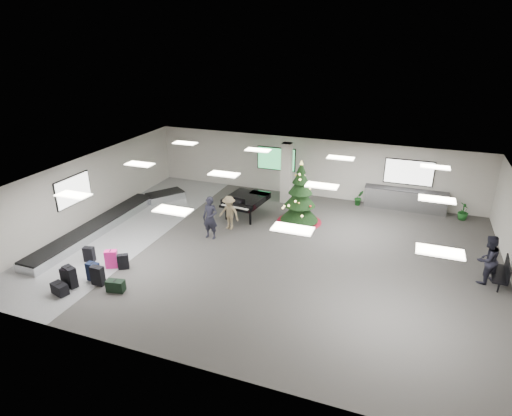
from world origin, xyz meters
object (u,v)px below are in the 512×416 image
(service_counter, at_px, (405,199))
(potted_plant_left, at_px, (359,198))
(bench, at_px, (503,272))
(traveler_bench, at_px, (487,260))
(pink_suitcase, at_px, (111,259))
(christmas_tree, at_px, (300,201))
(traveler_a, at_px, (210,218))
(baggage_carousel, at_px, (112,220))
(traveler_b, at_px, (229,213))
(potted_plant_right, at_px, (463,211))
(grand_piano, at_px, (245,200))

(service_counter, bearing_deg, potted_plant_left, -174.70)
(bench, distance_m, potted_plant_left, 8.34)
(service_counter, xyz_separation_m, traveler_bench, (3.02, -6.18, 0.38))
(pink_suitcase, bearing_deg, service_counter, 19.10)
(christmas_tree, xyz_separation_m, traveler_a, (-3.22, -3.01, -0.09))
(christmas_tree, relative_size, traveler_a, 1.60)
(baggage_carousel, xyz_separation_m, potted_plant_left, (10.57, 6.52, 0.20))
(christmas_tree, height_order, traveler_b, christmas_tree)
(potted_plant_right, bearing_deg, traveler_bench, -86.93)
(traveler_b, height_order, potted_plant_right, traveler_b)
(service_counter, distance_m, grand_piano, 8.18)
(christmas_tree, relative_size, potted_plant_right, 3.51)
(baggage_carousel, height_order, bench, bench)
(potted_plant_left, bearing_deg, traveler_bench, -48.45)
(baggage_carousel, bearing_deg, bench, 2.07)
(traveler_a, bearing_deg, potted_plant_right, 32.31)
(traveler_a, xyz_separation_m, potted_plant_right, (10.56, 6.00, -0.52))
(traveler_bench, bearing_deg, service_counter, -104.62)
(bench, relative_size, traveler_b, 0.95)
(pink_suitcase, distance_m, potted_plant_left, 12.68)
(christmas_tree, relative_size, traveler_b, 1.91)
(christmas_tree, relative_size, potted_plant_left, 3.68)
(service_counter, bearing_deg, baggage_carousel, -152.33)
(bench, distance_m, traveler_bench, 0.70)
(traveler_bench, bearing_deg, christmas_tree, -60.98)
(christmas_tree, bearing_deg, baggage_carousel, -157.56)
(christmas_tree, xyz_separation_m, traveler_b, (-2.83, -1.87, -0.25))
(grand_piano, relative_size, bench, 1.54)
(pink_suitcase, bearing_deg, traveler_b, 34.27)
(traveler_a, xyz_separation_m, potted_plant_left, (5.58, 6.15, -0.54))
(service_counter, distance_m, christmas_tree, 5.74)
(baggage_carousel, xyz_separation_m, potted_plant_right, (15.55, 6.37, 0.22))
(potted_plant_left, height_order, potted_plant_right, potted_plant_right)
(traveler_a, bearing_deg, baggage_carousel, -173.01)
(pink_suitcase, height_order, traveler_a, traveler_a)
(traveler_bench, bearing_deg, potted_plant_right, -127.60)
(christmas_tree, height_order, potted_plant_right, christmas_tree)
(christmas_tree, distance_m, traveler_b, 3.40)
(traveler_bench, bearing_deg, grand_piano, -54.27)
(service_counter, distance_m, traveler_b, 9.11)
(baggage_carousel, xyz_separation_m, pink_suitcase, (2.53, -3.28, 0.15))
(traveler_a, bearing_deg, traveler_b, 74.00)
(traveler_bench, relative_size, potted_plant_left, 2.24)
(grand_piano, xyz_separation_m, traveler_bench, (10.31, -2.50, 0.05))
(pink_suitcase, height_order, grand_piano, grand_piano)
(service_counter, height_order, traveler_b, traveler_b)
(traveler_bench, bearing_deg, potted_plant_left, -89.12)
(baggage_carousel, relative_size, christmas_tree, 3.17)
(baggage_carousel, relative_size, traveler_a, 5.07)
(traveler_bench, height_order, potted_plant_left, traveler_bench)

